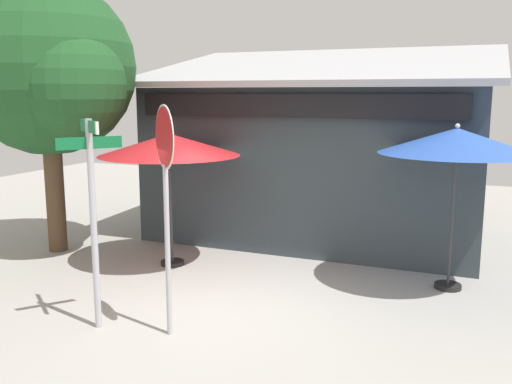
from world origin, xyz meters
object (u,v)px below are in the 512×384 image
(patio_umbrella_crimson_left, at_px, (169,145))
(shade_tree, at_px, (51,71))
(patio_umbrella_royal_blue_center, at_px, (457,142))
(street_sign_post, at_px, (93,202))
(stop_sign, at_px, (166,175))

(patio_umbrella_crimson_left, height_order, shade_tree, shade_tree)
(patio_umbrella_royal_blue_center, bearing_deg, patio_umbrella_crimson_left, -172.81)
(patio_umbrella_royal_blue_center, height_order, shade_tree, shade_tree)
(street_sign_post, height_order, patio_umbrella_royal_blue_center, street_sign_post)
(patio_umbrella_crimson_left, xyz_separation_m, shade_tree, (-2.57, -0.09, 1.37))
(stop_sign, xyz_separation_m, patio_umbrella_royal_blue_center, (3.35, 3.35, 0.27))
(street_sign_post, bearing_deg, patio_umbrella_royal_blue_center, 38.78)
(patio_umbrella_royal_blue_center, distance_m, shade_tree, 7.64)
(stop_sign, height_order, patio_umbrella_royal_blue_center, stop_sign)
(stop_sign, xyz_separation_m, patio_umbrella_crimson_left, (-1.59, 2.72, 0.10))
(stop_sign, height_order, shade_tree, shade_tree)
(stop_sign, height_order, patio_umbrella_crimson_left, stop_sign)
(street_sign_post, distance_m, stop_sign, 1.13)
(street_sign_post, xyz_separation_m, stop_sign, (1.04, 0.18, 0.40))
(patio_umbrella_crimson_left, bearing_deg, street_sign_post, -79.28)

